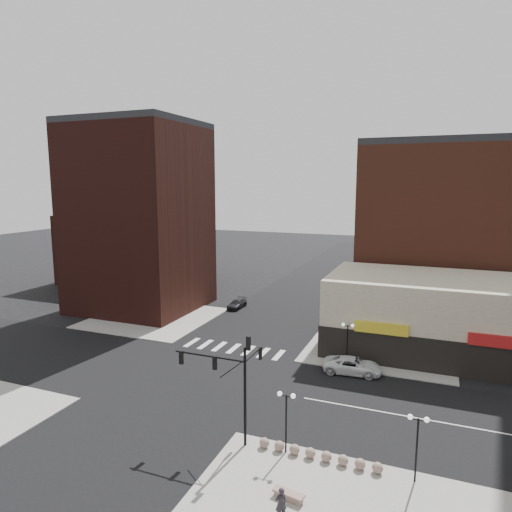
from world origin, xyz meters
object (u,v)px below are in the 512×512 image
(street_lamp_se_b, at_px, (418,432))
(traffic_signal, at_px, (234,372))
(dark_sedan_north, at_px, (237,304))
(street_lamp_se_a, at_px, (286,407))
(pedestrian, at_px, (281,503))
(stone_bench, at_px, (289,495))
(street_lamp_ne, at_px, (348,333))
(white_suv, at_px, (353,366))

(street_lamp_se_b, bearing_deg, traffic_signal, 179.18)
(street_lamp_se_b, distance_m, dark_sedan_north, 40.06)
(street_lamp_se_a, height_order, street_lamp_se_b, same)
(pedestrian, xyz_separation_m, stone_bench, (-0.07, 1.60, -0.67))
(traffic_signal, xyz_separation_m, street_lamp_se_b, (11.76, -0.17, -1.67))
(street_lamp_ne, height_order, dark_sedan_north, street_lamp_ne)
(street_lamp_se_a, relative_size, street_lamp_ne, 1.00)
(street_lamp_se_a, xyz_separation_m, white_suv, (1.82, 14.50, -2.54))
(street_lamp_se_b, bearing_deg, street_lamp_se_a, 180.00)
(pedestrian, bearing_deg, traffic_signal, -89.88)
(street_lamp_ne, bearing_deg, dark_sedan_north, 140.70)
(white_suv, bearing_deg, street_lamp_se_b, -161.61)
(street_lamp_se_a, xyz_separation_m, stone_bench, (1.53, -4.21, -2.95))
(white_suv, height_order, dark_sedan_north, white_suv)
(street_lamp_se_a, bearing_deg, street_lamp_se_b, 0.00)
(street_lamp_se_a, relative_size, dark_sedan_north, 0.99)
(street_lamp_se_a, relative_size, pedestrian, 2.33)
(street_lamp_ne, height_order, white_suv, street_lamp_ne)
(stone_bench, bearing_deg, dark_sedan_north, 128.32)
(traffic_signal, xyz_separation_m, white_suv, (5.59, 14.33, -4.21))
(white_suv, bearing_deg, traffic_signal, 154.02)
(street_lamp_ne, bearing_deg, white_suv, -61.27)
(stone_bench, bearing_deg, street_lamp_ne, 101.69)
(traffic_signal, bearing_deg, dark_sedan_north, 113.70)
(dark_sedan_north, xyz_separation_m, pedestrian, (18.89, -36.77, 0.40))
(white_suv, bearing_deg, stone_bench, 174.42)
(pedestrian, bearing_deg, street_lamp_se_a, -116.37)
(street_lamp_se_b, distance_m, stone_bench, 8.26)
(traffic_signal, distance_m, dark_sedan_north, 33.91)
(traffic_signal, bearing_deg, street_lamp_se_b, -0.82)
(street_lamp_se_a, bearing_deg, street_lamp_ne, 86.42)
(traffic_signal, height_order, dark_sedan_north, traffic_signal)
(street_lamp_se_a, height_order, dark_sedan_north, street_lamp_se_a)
(dark_sedan_north, height_order, pedestrian, pedestrian)
(white_suv, distance_m, pedestrian, 20.31)
(white_suv, xyz_separation_m, pedestrian, (-0.22, -20.31, 0.26))
(traffic_signal, bearing_deg, stone_bench, -39.59)
(traffic_signal, height_order, pedestrian, traffic_signal)
(dark_sedan_north, bearing_deg, traffic_signal, -65.99)
(traffic_signal, bearing_deg, pedestrian, -48.07)
(dark_sedan_north, bearing_deg, white_suv, -40.44)
(street_lamp_ne, relative_size, dark_sedan_north, 0.99)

